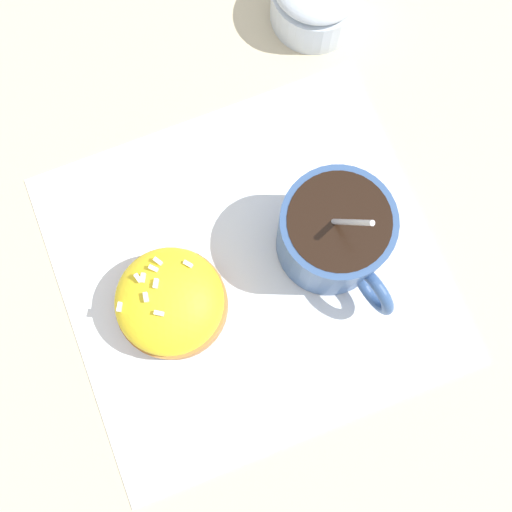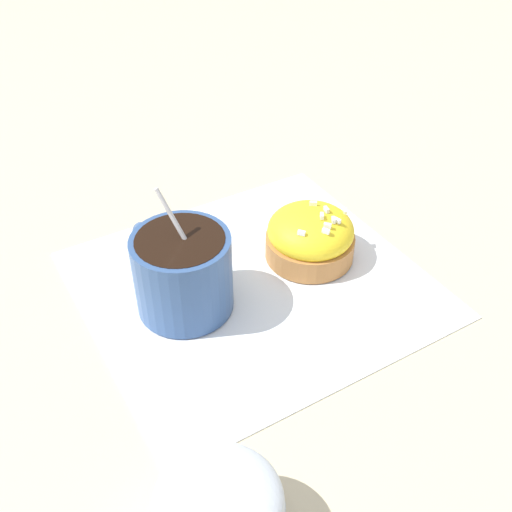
% 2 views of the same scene
% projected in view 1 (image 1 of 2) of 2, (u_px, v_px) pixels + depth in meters
% --- Properties ---
extents(ground_plane, '(3.00, 3.00, 0.00)m').
position_uv_depth(ground_plane, '(250.00, 269.00, 0.50)').
color(ground_plane, '#C6B793').
extents(paper_napkin, '(0.32, 0.31, 0.00)m').
position_uv_depth(paper_napkin, '(250.00, 269.00, 0.50)').
color(paper_napkin, white).
rests_on(paper_napkin, ground_plane).
extents(coffee_cup, '(0.09, 0.11, 0.12)m').
position_uv_depth(coffee_cup, '(336.00, 238.00, 0.46)').
color(coffee_cup, '#335184').
rests_on(coffee_cup, paper_napkin).
extents(frosted_pastry, '(0.09, 0.09, 0.06)m').
position_uv_depth(frosted_pastry, '(171.00, 302.00, 0.47)').
color(frosted_pastry, '#B2753D').
rests_on(frosted_pastry, paper_napkin).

